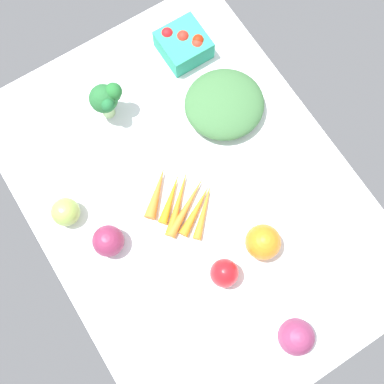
{
  "coord_description": "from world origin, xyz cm",
  "views": [
    {
      "loc": [
        -26.25,
        16.6,
        116.23
      ],
      "look_at": [
        0.0,
        0.0,
        4.0
      ],
      "focal_mm": 44.35,
      "sensor_mm": 36.0,
      "label": 1
    }
  ],
  "objects": [
    {
      "name": "tablecloth",
      "position": [
        0.0,
        0.0,
        1.0
      ],
      "size": [
        104.0,
        76.0,
        2.0
      ],
      "primitive_type": "cube",
      "color": "white",
      "rests_on": "ground"
    },
    {
      "name": "leafy_greens_clump",
      "position": [
        14.96,
        -19.27,
        5.5
      ],
      "size": [
        23.21,
        23.82,
        7.0
      ],
      "primitive_type": "ellipsoid",
      "rotation": [
        0.0,
        0.0,
        2.96
      ],
      "color": "#3D6F3D",
      "rests_on": "tablecloth"
    },
    {
      "name": "red_onion_near_basket",
      "position": [
        -41.18,
        -1.4,
        6.12
      ],
      "size": [
        8.25,
        8.25,
        8.25
      ],
      "primitive_type": "sphere",
      "color": "#843057",
      "rests_on": "tablecloth"
    },
    {
      "name": "carrot_bunch",
      "position": [
        -0.52,
        3.67,
        3.26
      ],
      "size": [
        21.8,
        18.8,
        2.98
      ],
      "color": "orange",
      "rests_on": "tablecloth"
    },
    {
      "name": "heirloom_tomato_green",
      "position": [
        11.68,
        28.53,
        5.47
      ],
      "size": [
        6.94,
        6.94,
        6.94
      ],
      "primitive_type": "sphere",
      "color": "#95B451",
      "rests_on": "tablecloth"
    },
    {
      "name": "heirloom_tomato_orange",
      "position": [
        -19.72,
        -7.23,
        6.25
      ],
      "size": [
        8.49,
        8.49,
        8.49
      ],
      "primitive_type": "sphere",
      "color": "orange",
      "rests_on": "tablecloth"
    },
    {
      "name": "red_onion_center",
      "position": [
        0.39,
        23.32,
        5.79
      ],
      "size": [
        7.58,
        7.58,
        7.58
      ],
      "primitive_type": "sphere",
      "color": "#83284B",
      "rests_on": "tablecloth"
    },
    {
      "name": "broccoli_head",
      "position": [
        30.18,
        5.91,
        9.86
      ],
      "size": [
        8.08,
        8.57,
        11.96
      ],
      "color": "#A7CD8B",
      "rests_on": "tablecloth"
    },
    {
      "name": "berry_basket",
      "position": [
        35.34,
        -19.79,
        5.4
      ],
      "size": [
        11.96,
        11.96,
        7.29
      ],
      "color": "teal",
      "rests_on": "tablecloth"
    },
    {
      "name": "bell_pepper_red",
      "position": [
        -20.89,
        4.43,
        6.44
      ],
      "size": [
        7.93,
        7.93,
        8.88
      ],
      "primitive_type": "ellipsoid",
      "rotation": [
        0.0,
        0.0,
        4.93
      ],
      "color": "red",
      "rests_on": "tablecloth"
    }
  ]
}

